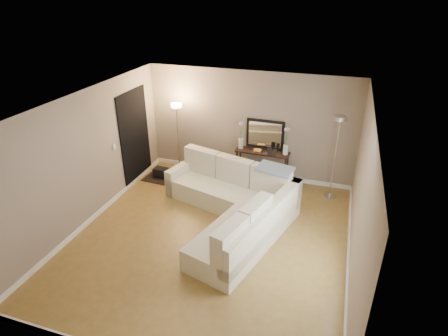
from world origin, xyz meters
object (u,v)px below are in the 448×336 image
(sectional_sofa, at_px, (234,204))
(console_table, at_px, (259,164))
(floor_lamp_unlit, at_px, (337,142))
(floor_lamp_lit, at_px, (178,125))

(sectional_sofa, distance_m, console_table, 1.79)
(floor_lamp_unlit, bearing_deg, console_table, 171.01)
(floor_lamp_lit, height_order, floor_lamp_unlit, floor_lamp_unlit)
(console_table, bearing_deg, floor_lamp_lit, -174.75)
(floor_lamp_lit, bearing_deg, sectional_sofa, -39.93)
(console_table, bearing_deg, floor_lamp_unlit, -8.99)
(sectional_sofa, height_order, floor_lamp_unlit, floor_lamp_unlit)
(sectional_sofa, bearing_deg, floor_lamp_lit, 140.07)
(sectional_sofa, bearing_deg, floor_lamp_unlit, 40.26)
(console_table, height_order, floor_lamp_unlit, floor_lamp_unlit)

